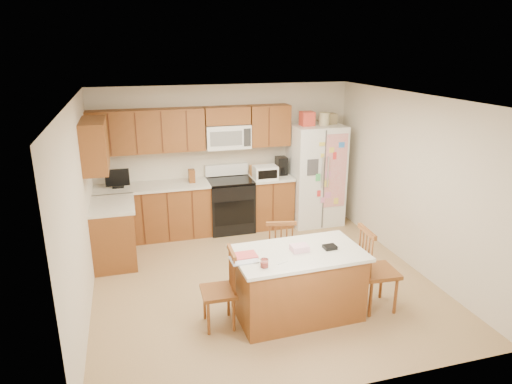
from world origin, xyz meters
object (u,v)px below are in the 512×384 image
object	(u,v)px
stove	(230,204)
windsor_chair_left	(220,291)
island	(298,283)
windsor_chair_back	(279,253)
refrigerator	(315,174)
windsor_chair_right	(376,271)

from	to	relation	value
stove	windsor_chair_left	bearing A→B (deg)	-105.04
island	windsor_chair_left	bearing A→B (deg)	177.58
stove	windsor_chair_back	size ratio (longest dim) A/B	1.17
stove	windsor_chair_back	distance (m)	2.10
refrigerator	stove	bearing A→B (deg)	177.70
windsor_chair_right	refrigerator	bearing A→B (deg)	81.60
refrigerator	windsor_chair_back	world-z (taller)	refrigerator
island	windsor_chair_right	world-z (taller)	windsor_chair_right
stove	windsor_chair_back	bearing A→B (deg)	-84.53
stove	windsor_chair_right	size ratio (longest dim) A/B	1.06
island	windsor_chair_back	world-z (taller)	windsor_chair_back
island	windsor_chair_left	xyz separation A→B (m)	(-0.93, 0.04, 0.02)
refrigerator	windsor_chair_left	distance (m)	3.65
windsor_chair_left	windsor_chair_right	distance (m)	1.91
stove	windsor_chair_left	distance (m)	2.93
stove	island	xyz separation A→B (m)	(0.17, -2.87, -0.05)
windsor_chair_back	windsor_chair_left	bearing A→B (deg)	-142.62
refrigerator	windsor_chair_left	size ratio (longest dim) A/B	2.18
stove	refrigerator	world-z (taller)	refrigerator
windsor_chair_right	windsor_chair_back	bearing A→B (deg)	136.58
windsor_chair_left	island	bearing A→B (deg)	-2.42
island	windsor_chair_back	xyz separation A→B (m)	(0.03, 0.77, 0.04)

